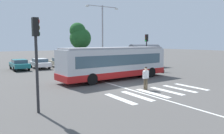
# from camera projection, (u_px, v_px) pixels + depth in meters

# --- Properties ---
(ground_plane) EXTENTS (160.00, 160.00, 0.00)m
(ground_plane) POSITION_uv_depth(u_px,v_px,m) (131.00, 89.00, 16.94)
(ground_plane) COLOR #514F4C
(city_transit_bus) EXTENTS (11.32, 3.27, 3.06)m
(city_transit_bus) POSITION_uv_depth(u_px,v_px,m) (115.00, 63.00, 20.98)
(city_transit_bus) COLOR black
(city_transit_bus) RESTS_ON ground_plane
(pedestrian_crossing_street) EXTENTS (0.58, 0.34, 1.72)m
(pedestrian_crossing_street) POSITION_uv_depth(u_px,v_px,m) (146.00, 77.00, 16.46)
(pedestrian_crossing_street) COLOR brown
(pedestrian_crossing_street) RESTS_ON ground_plane
(parked_car_teal) EXTENTS (1.88, 4.50, 1.35)m
(parked_car_teal) POSITION_uv_depth(u_px,v_px,m) (19.00, 64.00, 28.19)
(parked_car_teal) COLOR black
(parked_car_teal) RESTS_ON ground_plane
(parked_car_white) EXTENTS (1.88, 4.51, 1.35)m
(parked_car_white) POSITION_uv_depth(u_px,v_px,m) (40.00, 63.00, 29.79)
(parked_car_white) COLOR black
(parked_car_white) RESTS_ON ground_plane
(parked_car_champagne) EXTENTS (2.00, 4.56, 1.35)m
(parked_car_champagne) POSITION_uv_depth(u_px,v_px,m) (60.00, 62.00, 31.07)
(parked_car_champagne) COLOR black
(parked_car_champagne) RESTS_ON ground_plane
(parked_car_black) EXTENTS (1.99, 4.56, 1.35)m
(parked_car_black) POSITION_uv_depth(u_px,v_px,m) (77.00, 61.00, 32.31)
(parked_car_black) COLOR black
(parked_car_black) RESTS_ON ground_plane
(parked_car_charcoal) EXTENTS (1.94, 4.54, 1.35)m
(parked_car_charcoal) POSITION_uv_depth(u_px,v_px,m) (94.00, 60.00, 34.31)
(parked_car_charcoal) COLOR black
(parked_car_charcoal) RESTS_ON ground_plane
(traffic_light_near_corner) EXTENTS (0.33, 0.32, 4.72)m
(traffic_light_near_corner) POSITION_uv_depth(u_px,v_px,m) (36.00, 50.00, 10.80)
(traffic_light_near_corner) COLOR #28282B
(traffic_light_near_corner) RESTS_ON ground_plane
(traffic_light_far_corner) EXTENTS (0.33, 0.32, 4.52)m
(traffic_light_far_corner) POSITION_uv_depth(u_px,v_px,m) (146.00, 46.00, 27.91)
(traffic_light_far_corner) COLOR #28282B
(traffic_light_far_corner) RESTS_ON ground_plane
(bus_stop_shelter) EXTENTS (4.81, 1.54, 3.25)m
(bus_stop_shelter) POSITION_uv_depth(u_px,v_px,m) (144.00, 50.00, 31.31)
(bus_stop_shelter) COLOR #28282B
(bus_stop_shelter) RESTS_ON ground_plane
(twin_arm_street_lamp) EXTENTS (5.12, 0.32, 8.45)m
(twin_arm_street_lamp) POSITION_uv_depth(u_px,v_px,m) (102.00, 29.00, 29.88)
(twin_arm_street_lamp) COLOR #939399
(twin_arm_street_lamp) RESTS_ON ground_plane
(background_tree_right) EXTENTS (3.37, 3.37, 6.59)m
(background_tree_right) POSITION_uv_depth(u_px,v_px,m) (80.00, 36.00, 34.79)
(background_tree_right) COLOR brown
(background_tree_right) RESTS_ON ground_plane
(crosswalk_painted_stripes) EXTENTS (7.37, 3.14, 0.01)m
(crosswalk_painted_stripes) POSITION_uv_depth(u_px,v_px,m) (160.00, 92.00, 15.74)
(crosswalk_painted_stripes) COLOR silver
(crosswalk_painted_stripes) RESTS_ON ground_plane
(lane_center_line) EXTENTS (0.16, 24.00, 0.01)m
(lane_center_line) POSITION_uv_depth(u_px,v_px,m) (114.00, 85.00, 18.43)
(lane_center_line) COLOR silver
(lane_center_line) RESTS_ON ground_plane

